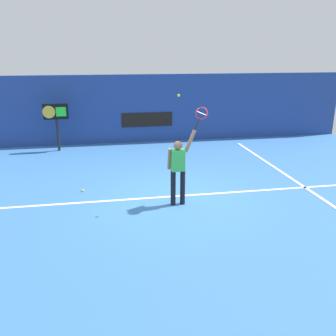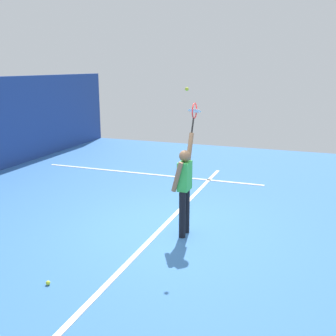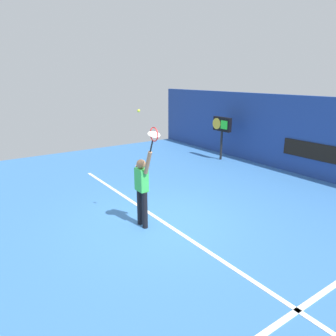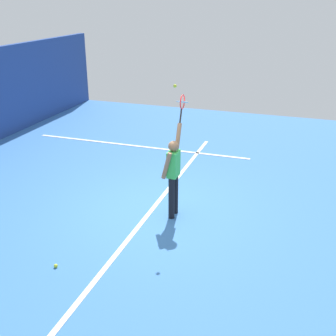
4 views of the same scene
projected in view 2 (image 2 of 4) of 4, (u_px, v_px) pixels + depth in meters
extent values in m
plane|color=#3870B2|center=(164.00, 230.00, 8.03)|extent=(18.00, 18.00, 0.00)
cube|color=white|center=(161.00, 229.00, 8.06)|extent=(10.00, 0.10, 0.01)
cube|color=white|center=(148.00, 174.00, 12.20)|extent=(0.10, 7.00, 0.01)
cylinder|color=black|center=(182.00, 215.00, 7.60)|extent=(0.13, 0.13, 0.92)
cylinder|color=black|center=(186.00, 210.00, 7.82)|extent=(0.13, 0.13, 0.92)
cube|color=green|center=(185.00, 176.00, 7.52)|extent=(0.34, 0.20, 0.55)
sphere|color=#8C6647|center=(185.00, 156.00, 7.43)|extent=(0.22, 0.22, 0.22)
cylinder|color=#8C6647|center=(190.00, 148.00, 7.68)|extent=(0.30, 0.09, 0.57)
cylinder|color=#8C6647|center=(177.00, 177.00, 7.36)|extent=(0.09, 0.23, 0.58)
cylinder|color=black|center=(193.00, 125.00, 7.73)|extent=(0.14, 0.03, 0.29)
torus|color=red|center=(194.00, 111.00, 7.76)|extent=(0.41, 0.02, 0.41)
cylinder|color=silver|center=(194.00, 111.00, 7.76)|extent=(0.25, 0.27, 0.10)
sphere|color=#CCE033|center=(187.00, 89.00, 7.12)|extent=(0.07, 0.07, 0.07)
sphere|color=#CCE033|center=(48.00, 283.00, 6.01)|extent=(0.07, 0.07, 0.07)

